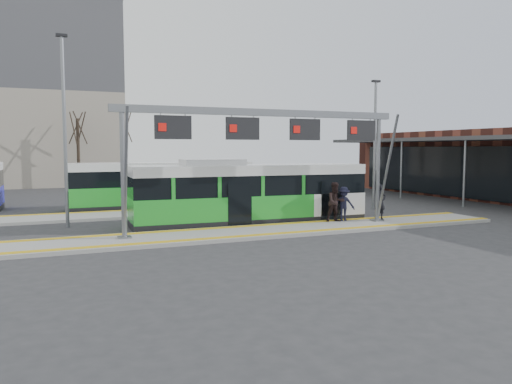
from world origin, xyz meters
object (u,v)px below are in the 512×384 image
Objects in this scene: gantry at (268,134)px; passenger_b at (336,202)px; hero_bus at (250,194)px; passenger_c at (344,204)px; passenger_a at (380,202)px.

gantry is 6.86× the size of passenger_b.
passenger_c is at bearing -22.20° from hero_bus.
passenger_a is at bearing -5.94° from passenger_b.
hero_bus reaches higher than passenger_a.
passenger_b is (-2.30, 0.39, 0.06)m from passenger_a.
passenger_b is 0.57m from passenger_c.
passenger_b is at bearing -26.98° from hero_bus.
passenger_c is at bearing 9.28° from gantry.
gantry is 5.54m from passenger_c.
passenger_a is at bearing -20.02° from hero_bus.
hero_bus is 4.17m from passenger_b.
gantry is at bearing 179.93° from passenger_a.
passenger_a is (6.13, 0.19, -3.26)m from gantry.
gantry is 5.03m from passenger_b.
passenger_a is 1.83m from passenger_c.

